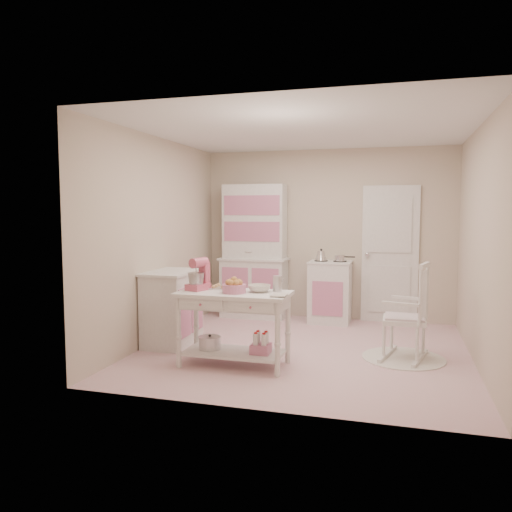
{
  "coord_description": "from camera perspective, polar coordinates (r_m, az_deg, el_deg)",
  "views": [
    {
      "loc": [
        1.07,
        -5.79,
        1.66
      ],
      "look_at": [
        -0.51,
        -0.29,
        1.15
      ],
      "focal_mm": 35.0,
      "sensor_mm": 36.0,
      "label": 1
    }
  ],
  "objects": [
    {
      "name": "hutch",
      "position": [
        7.79,
        -0.23,
        0.57
      ],
      "size": [
        1.06,
        0.5,
        2.08
      ],
      "primitive_type": "cube",
      "color": "white",
      "rests_on": "ground"
    },
    {
      "name": "mixing_bowl",
      "position": [
        5.34,
        0.38,
        -3.72
      ],
      "size": [
        0.24,
        0.24,
        0.08
      ],
      "primitive_type": "imported",
      "color": "silver",
      "rests_on": "work_table"
    },
    {
      "name": "recipe_book",
      "position": [
        5.1,
        1.83,
        -4.46
      ],
      "size": [
        0.16,
        0.21,
        0.02
      ],
      "primitive_type": "imported",
      "rotation": [
        0.0,
        0.0,
        0.02
      ],
      "color": "silver",
      "rests_on": "work_table"
    },
    {
      "name": "metal_pitcher",
      "position": [
        5.36,
        2.46,
        -3.18
      ],
      "size": [
        0.1,
        0.1,
        0.17
      ],
      "primitive_type": "cylinder",
      "color": "silver",
      "rests_on": "work_table"
    },
    {
      "name": "room_shell",
      "position": [
        5.89,
        5.57,
        5.0
      ],
      "size": [
        3.84,
        3.84,
        2.62
      ],
      "color": "pink",
      "rests_on": "ground"
    },
    {
      "name": "stand_mixer",
      "position": [
        5.48,
        -6.66,
        -2.13
      ],
      "size": [
        0.28,
        0.33,
        0.34
      ],
      "primitive_type": "cube",
      "rotation": [
        0.0,
        0.0,
        -0.31
      ],
      "color": "#CA5570",
      "rests_on": "work_table"
    },
    {
      "name": "cookie_tray",
      "position": [
        5.56,
        -3.43,
        -3.69
      ],
      "size": [
        0.34,
        0.24,
        0.02
      ],
      "primitive_type": "cube",
      "color": "silver",
      "rests_on": "work_table"
    },
    {
      "name": "base_cabinet",
      "position": [
        6.34,
        -9.56,
        -5.84
      ],
      "size": [
        0.54,
        0.84,
        0.92
      ],
      "primitive_type": "cube",
      "color": "white",
      "rests_on": "ground"
    },
    {
      "name": "lace_rug",
      "position": [
        5.99,
        16.49,
        -11.12
      ],
      "size": [
        0.92,
        0.92,
        0.01
      ],
      "primitive_type": "cylinder",
      "color": "white",
      "rests_on": "ground"
    },
    {
      "name": "door",
      "position": [
        7.69,
        15.06,
        0.19
      ],
      "size": [
        0.82,
        0.05,
        2.04
      ],
      "primitive_type": "cube",
      "color": "white",
      "rests_on": "ground"
    },
    {
      "name": "work_table",
      "position": [
        5.42,
        -2.53,
        -8.31
      ],
      "size": [
        1.2,
        0.6,
        0.8
      ],
      "primitive_type": "cube",
      "color": "white",
      "rests_on": "ground"
    },
    {
      "name": "stove",
      "position": [
        7.56,
        8.46,
        -4.05
      ],
      "size": [
        0.62,
        0.57,
        0.92
      ],
      "primitive_type": "cube",
      "color": "white",
      "rests_on": "ground"
    },
    {
      "name": "rocking_chair",
      "position": [
        5.86,
        16.63,
        -6.0
      ],
      "size": [
        0.64,
        0.81,
        1.1
      ],
      "primitive_type": "cube",
      "rotation": [
        0.0,
        0.0,
        -0.24
      ],
      "color": "white",
      "rests_on": "ground"
    },
    {
      "name": "bread_basket",
      "position": [
        5.28,
        -2.52,
        -3.74
      ],
      "size": [
        0.25,
        0.25,
        0.09
      ],
      "primitive_type": "cylinder",
      "color": "#C87397",
      "rests_on": "work_table"
    }
  ]
}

